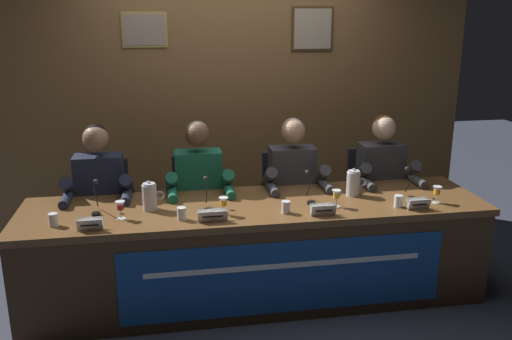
% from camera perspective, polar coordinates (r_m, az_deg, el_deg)
% --- Properties ---
extents(ground_plane, '(12.00, 12.00, 0.00)m').
position_cam_1_polar(ground_plane, '(4.19, 0.00, -12.93)').
color(ground_plane, '#383D4C').
extents(wall_back_panelled, '(4.50, 0.14, 2.60)m').
position_cam_1_polar(wall_back_panelled, '(5.10, -2.68, 7.89)').
color(wall_back_panelled, brown).
rests_on(wall_back_panelled, ground_plane).
extents(conference_table, '(3.30, 0.82, 0.73)m').
position_cam_1_polar(conference_table, '(3.87, 0.35, -7.26)').
color(conference_table, brown).
rests_on(conference_table, ground_plane).
extents(chair_far_left, '(0.44, 0.45, 0.92)m').
position_cam_1_polar(chair_far_left, '(4.52, -15.58, -5.01)').
color(chair_far_left, black).
rests_on(chair_far_left, ground_plane).
extents(panelist_far_left, '(0.51, 0.48, 1.25)m').
position_cam_1_polar(panelist_far_left, '(4.24, -16.11, -2.48)').
color(panelist_far_left, black).
rests_on(panelist_far_left, ground_plane).
extents(nameplate_far_left, '(0.16, 0.06, 0.08)m').
position_cam_1_polar(nameplate_far_left, '(3.57, -17.01, -5.46)').
color(nameplate_far_left, white).
rests_on(nameplate_far_left, conference_table).
extents(juice_glass_far_left, '(0.06, 0.06, 0.12)m').
position_cam_1_polar(juice_glass_far_left, '(3.68, -14.04, -3.76)').
color(juice_glass_far_left, white).
rests_on(juice_glass_far_left, conference_table).
extents(water_cup_far_left, '(0.06, 0.06, 0.08)m').
position_cam_1_polar(water_cup_far_left, '(3.71, -20.47, -4.98)').
color(water_cup_far_left, silver).
rests_on(water_cup_far_left, conference_table).
extents(microphone_far_left, '(0.06, 0.17, 0.22)m').
position_cam_1_polar(microphone_far_left, '(3.84, -16.43, -3.32)').
color(microphone_far_left, black).
rests_on(microphone_far_left, conference_table).
extents(chair_center_left, '(0.44, 0.45, 0.92)m').
position_cam_1_polar(chair_center_left, '(4.50, -6.01, -4.58)').
color(chair_center_left, black).
rests_on(chair_center_left, ground_plane).
extents(panelist_center_left, '(0.51, 0.48, 1.25)m').
position_cam_1_polar(panelist_center_left, '(4.21, -5.94, -2.01)').
color(panelist_center_left, black).
rests_on(panelist_center_left, ground_plane).
extents(nameplate_center_left, '(0.20, 0.06, 0.08)m').
position_cam_1_polar(nameplate_center_left, '(3.56, -4.58, -4.79)').
color(nameplate_center_left, white).
rests_on(nameplate_center_left, conference_table).
extents(juice_glass_center_left, '(0.06, 0.06, 0.12)m').
position_cam_1_polar(juice_glass_center_left, '(3.65, -3.42, -3.45)').
color(juice_glass_center_left, white).
rests_on(juice_glass_center_left, conference_table).
extents(water_cup_center_left, '(0.06, 0.06, 0.08)m').
position_cam_1_polar(water_cup_center_left, '(3.61, -7.81, -4.62)').
color(water_cup_center_left, silver).
rests_on(water_cup_center_left, conference_table).
extents(microphone_center_left, '(0.06, 0.17, 0.22)m').
position_cam_1_polar(microphone_center_left, '(3.76, -5.15, -3.08)').
color(microphone_center_left, black).
rests_on(microphone_center_left, conference_table).
extents(chair_center_right, '(0.44, 0.45, 0.92)m').
position_cam_1_polar(chair_center_right, '(4.60, 3.38, -4.04)').
color(chair_center_right, black).
rests_on(chair_center_right, ground_plane).
extents(panelist_center_right, '(0.51, 0.48, 1.25)m').
position_cam_1_polar(panelist_center_right, '(4.32, 4.03, -1.49)').
color(panelist_center_right, black).
rests_on(panelist_center_right, ground_plane).
extents(nameplate_center_right, '(0.17, 0.06, 0.08)m').
position_cam_1_polar(nameplate_center_right, '(3.68, 7.05, -4.15)').
color(nameplate_center_right, white).
rests_on(nameplate_center_right, conference_table).
extents(juice_glass_center_right, '(0.06, 0.06, 0.12)m').
position_cam_1_polar(juice_glass_center_right, '(3.84, 8.42, -2.64)').
color(juice_glass_center_right, white).
rests_on(juice_glass_center_right, conference_table).
extents(water_cup_center_right, '(0.06, 0.06, 0.08)m').
position_cam_1_polar(water_cup_center_right, '(3.70, 3.15, -3.97)').
color(water_cup_center_right, silver).
rests_on(water_cup_center_right, conference_table).
extents(microphone_center_right, '(0.06, 0.17, 0.22)m').
position_cam_1_polar(microphone_center_right, '(3.91, 5.68, -2.35)').
color(microphone_center_right, black).
rests_on(microphone_center_right, conference_table).
extents(chair_far_right, '(0.44, 0.45, 0.92)m').
position_cam_1_polar(chair_far_right, '(4.81, 12.12, -3.43)').
color(chair_far_right, black).
rests_on(chair_far_right, ground_plane).
extents(panelist_far_right, '(0.51, 0.48, 1.25)m').
position_cam_1_polar(panelist_far_right, '(4.55, 13.24, -0.97)').
color(panelist_far_right, black).
rests_on(panelist_far_right, ground_plane).
extents(nameplate_far_right, '(0.16, 0.06, 0.08)m').
position_cam_1_polar(nameplate_far_right, '(3.93, 16.67, -3.41)').
color(nameplate_far_right, white).
rests_on(nameplate_far_right, conference_table).
extents(juice_glass_far_right, '(0.06, 0.06, 0.12)m').
position_cam_1_polar(juice_glass_far_right, '(4.08, 18.45, -2.14)').
color(juice_glass_far_right, white).
rests_on(juice_glass_far_right, conference_table).
extents(water_cup_far_right, '(0.06, 0.06, 0.08)m').
position_cam_1_polar(water_cup_far_right, '(3.94, 14.68, -3.24)').
color(water_cup_far_right, silver).
rests_on(water_cup_far_right, conference_table).
extents(microphone_far_right, '(0.06, 0.17, 0.22)m').
position_cam_1_polar(microphone_far_right, '(4.13, 15.91, -1.88)').
color(microphone_far_right, black).
rests_on(microphone_far_right, conference_table).
extents(water_pitcher_left_side, '(0.15, 0.10, 0.21)m').
position_cam_1_polar(water_pitcher_left_side, '(3.81, -11.07, -2.78)').
color(water_pitcher_left_side, silver).
rests_on(water_pitcher_left_side, conference_table).
extents(water_pitcher_right_side, '(0.15, 0.10, 0.21)m').
position_cam_1_polar(water_pitcher_right_side, '(4.10, 10.18, -1.37)').
color(water_pitcher_right_side, silver).
rests_on(water_pitcher_right_side, conference_table).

